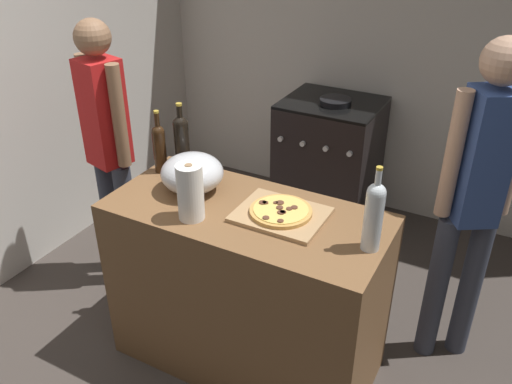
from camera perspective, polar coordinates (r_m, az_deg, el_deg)
name	(u,v)px	position (r m, az deg, el deg)	size (l,w,h in m)	color
ground_plane	(288,295)	(3.47, 3.45, -10.90)	(3.96, 3.30, 0.02)	#3F3833
kitchen_wall_rear	(377,40)	(4.08, 12.80, 15.54)	(3.96, 0.10, 2.60)	beige
kitchen_wall_left	(54,56)	(3.82, -20.79, 13.47)	(0.10, 3.30, 2.60)	beige
counter	(247,290)	(2.75, -1.00, -10.37)	(1.33, 0.62, 0.94)	brown
cutting_board	(281,215)	(2.43, 2.66, -2.45)	(0.40, 0.32, 0.02)	tan
pizza	(281,211)	(2.42, 2.66, -2.03)	(0.29, 0.29, 0.03)	tan
mixing_bowl	(192,173)	(2.62, -6.83, 2.01)	(0.31, 0.31, 0.19)	#B2B2B7
paper_towel_roll	(190,192)	(2.38, -7.03, -0.02)	(0.12, 0.12, 0.27)	white
wine_bottle_clear	(159,146)	(2.81, -10.27, 4.85)	(0.07, 0.07, 0.34)	#331E0F
wine_bottle_green	(182,141)	(2.80, -7.96, 5.43)	(0.08, 0.08, 0.37)	black
wine_bottle_dark	(374,214)	(2.19, 12.47, -2.30)	(0.08, 0.08, 0.38)	silver
stove	(328,161)	(4.04, 7.74, 3.32)	(0.68, 0.62, 0.98)	black
person_in_stripes	(108,142)	(3.25, -15.52, 5.15)	(0.36, 0.24, 1.66)	#383D4C
person_in_red	(475,194)	(2.71, 22.33, -0.19)	(0.32, 0.27, 1.73)	#383D4C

